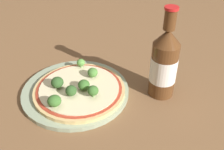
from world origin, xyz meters
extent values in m
plane|color=brown|center=(0.00, 0.00, 0.00)|extent=(3.00, 3.00, 0.00)
cylinder|color=#93A384|center=(-0.01, -0.02, 0.01)|extent=(0.28, 0.28, 0.01)
cylinder|color=tan|center=(0.00, -0.01, 0.02)|extent=(0.24, 0.24, 0.01)
cylinder|color=#A83823|center=(0.00, -0.01, 0.02)|extent=(0.22, 0.22, 0.00)
cylinder|color=beige|center=(0.00, -0.01, 0.02)|extent=(0.21, 0.21, 0.00)
cylinder|color=#6B8E51|center=(0.01, 0.00, 0.03)|extent=(0.01, 0.01, 0.01)
ellipsoid|color=#386628|center=(0.01, 0.00, 0.04)|extent=(0.03, 0.03, 0.03)
cylinder|color=#6B8E51|center=(0.05, -0.08, 0.03)|extent=(0.01, 0.01, 0.01)
ellipsoid|color=#386628|center=(0.05, -0.08, 0.04)|extent=(0.03, 0.03, 0.03)
cylinder|color=#6B8E51|center=(-0.02, -0.06, 0.03)|extent=(0.01, 0.01, 0.01)
ellipsoid|color=#2D5123|center=(-0.02, -0.06, 0.04)|extent=(0.03, 0.03, 0.03)
cylinder|color=#6B8E51|center=(-0.03, 0.04, 0.03)|extent=(0.01, 0.01, 0.01)
ellipsoid|color=#477A33|center=(-0.03, 0.04, 0.04)|extent=(0.03, 0.03, 0.03)
cylinder|color=#6B8E51|center=(0.02, -0.04, 0.03)|extent=(0.01, 0.01, 0.01)
ellipsoid|color=#2D5123|center=(0.02, -0.04, 0.04)|extent=(0.03, 0.03, 0.03)
cylinder|color=#6B8E51|center=(0.05, 0.01, 0.03)|extent=(0.01, 0.01, 0.01)
ellipsoid|color=#386628|center=(0.05, 0.01, 0.04)|extent=(0.03, 0.03, 0.02)
cylinder|color=#6B8E51|center=(-0.09, 0.03, 0.03)|extent=(0.01, 0.01, 0.01)
ellipsoid|color=#568E3D|center=(-0.09, 0.03, 0.04)|extent=(0.02, 0.02, 0.02)
cylinder|color=#563319|center=(0.08, 0.19, 0.07)|extent=(0.07, 0.07, 0.15)
cylinder|color=silver|center=(0.08, 0.19, 0.08)|extent=(0.07, 0.07, 0.07)
cone|color=#563319|center=(0.08, 0.19, 0.17)|extent=(0.07, 0.07, 0.04)
cylinder|color=#563319|center=(0.08, 0.19, 0.21)|extent=(0.03, 0.03, 0.05)
cylinder|color=red|center=(0.08, 0.19, 0.24)|extent=(0.03, 0.03, 0.01)
camera|label=1|loc=(0.52, -0.14, 0.45)|focal=42.00mm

